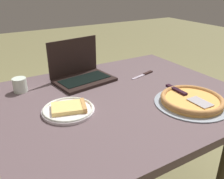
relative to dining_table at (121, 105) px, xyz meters
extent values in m
cube|color=#5B494D|center=(0.00, 0.00, 0.04)|extent=(1.32, 1.08, 0.04)
cylinder|color=#372F1D|center=(-0.42, -0.42, -0.33)|extent=(0.05, 0.05, 0.69)
cylinder|color=#372F1D|center=(0.42, -0.42, -0.33)|extent=(0.05, 0.05, 0.69)
cylinder|color=#372F1D|center=(-0.42, 0.42, -0.33)|extent=(0.05, 0.05, 0.69)
cube|color=black|center=(0.09, -0.28, 0.07)|extent=(0.38, 0.28, 0.02)
cube|color=black|center=(0.09, -0.28, 0.08)|extent=(0.32, 0.19, 0.00)
cube|color=black|center=(0.10, -0.40, 0.19)|extent=(0.34, 0.06, 0.23)
cube|color=black|center=(0.10, -0.40, 0.19)|extent=(0.31, 0.05, 0.20)
cylinder|color=white|center=(0.31, 0.02, 0.06)|extent=(0.25, 0.25, 0.01)
torus|color=white|center=(0.31, 0.02, 0.07)|extent=(0.24, 0.24, 0.01)
cube|color=#F5CD72|center=(0.31, 0.02, 0.08)|extent=(0.18, 0.16, 0.02)
cube|color=tan|center=(0.24, 0.04, 0.08)|extent=(0.05, 0.12, 0.03)
cylinder|color=#95A0AF|center=(-0.26, 0.27, 0.06)|extent=(0.38, 0.38, 0.01)
cylinder|color=#F2AC52|center=(-0.26, 0.27, 0.07)|extent=(0.31, 0.31, 0.02)
torus|color=#C2854A|center=(-0.26, 0.27, 0.09)|extent=(0.32, 0.32, 0.03)
cube|color=#B4B0B5|center=(-0.26, 0.32, 0.09)|extent=(0.07, 0.12, 0.00)
cube|color=black|center=(-0.26, 0.15, 0.09)|extent=(0.03, 0.15, 0.01)
cube|color=#C3B3C7|center=(-0.26, -0.18, 0.06)|extent=(0.15, 0.05, 0.00)
cube|color=black|center=(-0.34, -0.20, 0.06)|extent=(0.09, 0.04, 0.01)
cylinder|color=silver|center=(0.46, -0.34, 0.10)|extent=(0.08, 0.08, 0.08)
cylinder|color=#513521|center=(0.46, -0.34, 0.12)|extent=(0.07, 0.07, 0.00)
camera|label=1|loc=(0.65, 1.00, 0.64)|focal=38.87mm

